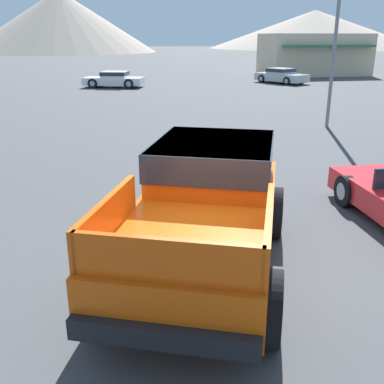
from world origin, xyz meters
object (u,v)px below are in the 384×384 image
Objects in this scene: orange_pickup_truck at (208,199)px; parked_car_white at (114,79)px; street_lamp_post at (339,4)px; parked_car_silver at (281,76)px.

parked_car_white is (-0.93, 27.12, -0.50)m from orange_pickup_truck.
street_lamp_post is at bearing 76.40° from orange_pickup_truck.
parked_car_silver is 0.58× the size of street_lamp_post.
orange_pickup_truck is 30.27m from parked_car_silver.
street_lamp_post is (7.29, 10.44, 3.57)m from orange_pickup_truck.
parked_car_silver is 18.43m from street_lamp_post.
parked_car_silver is at bearing 87.97° from orange_pickup_truck.
parked_car_white is 12.94m from parked_car_silver.
street_lamp_post is (8.22, -16.68, 4.07)m from parked_car_white.
street_lamp_post reaches higher than orange_pickup_truck.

